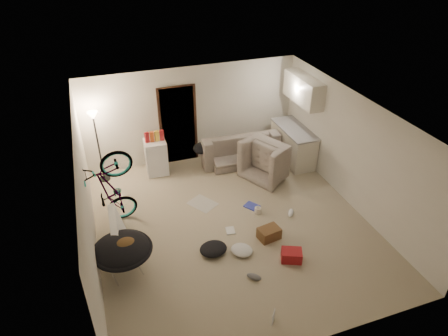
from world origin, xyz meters
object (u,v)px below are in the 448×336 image
object	(u,v)px
drink_case_b	(291,255)
juicer	(258,210)
floor_lamp	(96,132)
saucer_chair	(123,254)
armchair	(273,160)
mini_fridge	(156,157)
bicycle	(114,205)
sofa	(238,150)
drink_case_a	(269,233)
kitchen_counter	(293,145)
tv_box	(120,235)

from	to	relation	value
drink_case_b	juicer	xyz separation A→B (m)	(-0.04, 1.51, -0.03)
floor_lamp	saucer_chair	xyz separation A→B (m)	(0.10, -3.28, -0.86)
saucer_chair	armchair	bearing A→B (deg)	29.06
mini_fridge	drink_case_b	bearing A→B (deg)	-63.09
bicycle	drink_case_b	distance (m)	3.71
sofa	saucer_chair	world-z (taller)	saucer_chair
saucer_chair	drink_case_b	bearing A→B (deg)	-13.44
sofa	drink_case_a	distance (m)	3.15
floor_lamp	drink_case_b	size ratio (longest dim) A/B	4.78
bicycle	mini_fridge	bearing A→B (deg)	-38.59
floor_lamp	armchair	distance (m)	4.29
mini_fridge	kitchen_counter	bearing A→B (deg)	-6.58
sofa	juicer	distance (m)	2.33
kitchen_counter	drink_case_a	distance (m)	3.27
floor_lamp	saucer_chair	distance (m)	3.39
mini_fridge	saucer_chair	xyz separation A→B (m)	(-1.21, -3.18, 0.00)
mini_fridge	juicer	world-z (taller)	mini_fridge
sofa	saucer_chair	xyz separation A→B (m)	(-3.37, -3.08, 0.15)
drink_case_b	armchair	bearing A→B (deg)	95.38
bicycle	mini_fridge	size ratio (longest dim) A/B	2.07
drink_case_b	juicer	bearing A→B (deg)	114.94
floor_lamp	mini_fridge	size ratio (longest dim) A/B	2.04
floor_lamp	bicycle	size ratio (longest dim) A/B	0.98
bicycle	saucer_chair	distance (m)	1.45
sofa	juicer	size ratio (longest dim) A/B	9.93
floor_lamp	drink_case_a	size ratio (longest dim) A/B	4.29
bicycle	tv_box	xyz separation A→B (m)	(0.00, -0.82, -0.11)
bicycle	juicer	size ratio (longest dim) A/B	8.97
floor_lamp	drink_case_a	bearing A→B (deg)	-48.23
floor_lamp	tv_box	distance (m)	2.82
mini_fridge	sofa	bearing A→B (deg)	-0.36
tv_box	juicer	size ratio (longest dim) A/B	5.44
drink_case_b	mini_fridge	bearing A→B (deg)	138.17
drink_case_a	kitchen_counter	bearing A→B (deg)	44.59
sofa	juicer	bearing A→B (deg)	82.60
kitchen_counter	drink_case_a	world-z (taller)	kitchen_counter
drink_case_b	tv_box	bearing A→B (deg)	179.42
sofa	drink_case_b	world-z (taller)	sofa
sofa	tv_box	bearing A→B (deg)	38.97
drink_case_b	kitchen_counter	bearing A→B (deg)	86.03
kitchen_counter	sofa	distance (m)	1.44
floor_lamp	kitchen_counter	distance (m)	4.95
saucer_chair	juicer	world-z (taller)	saucer_chair
tv_box	drink_case_b	bearing A→B (deg)	-22.59
kitchen_counter	armchair	xyz separation A→B (m)	(-0.79, -0.44, -0.08)
armchair	drink_case_b	xyz separation A→B (m)	(-0.95, -2.90, -0.25)
drink_case_b	sofa	bearing A→B (deg)	107.85
saucer_chair	drink_case_a	distance (m)	2.86
mini_fridge	saucer_chair	distance (m)	3.40
saucer_chair	drink_case_b	xyz separation A→B (m)	(2.99, -0.71, -0.34)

